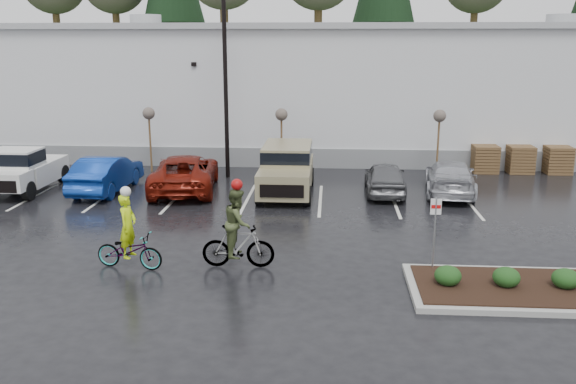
# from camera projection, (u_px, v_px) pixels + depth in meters

# --- Properties ---
(ground) EXTENTS (120.00, 120.00, 0.00)m
(ground) POSITION_uv_depth(u_px,v_px,m) (297.00, 272.00, 17.26)
(ground) COLOR black
(ground) RESTS_ON ground
(warehouse) EXTENTS (60.50, 15.50, 7.20)m
(warehouse) POSITION_uv_depth(u_px,v_px,m) (317.00, 85.00, 37.64)
(warehouse) COLOR silver
(warehouse) RESTS_ON ground
(wooded_ridge) EXTENTS (80.00, 25.00, 6.00)m
(wooded_ridge) POSITION_uv_depth(u_px,v_px,m) (323.00, 75.00, 60.06)
(wooded_ridge) COLOR #213917
(wooded_ridge) RESTS_ON ground
(lamppost) EXTENTS (0.50, 1.00, 9.22)m
(lamppost) POSITION_uv_depth(u_px,v_px,m) (225.00, 56.00, 27.75)
(lamppost) COLOR black
(lamppost) RESTS_ON ground
(sapling_west) EXTENTS (0.60, 0.60, 3.20)m
(sapling_west) POSITION_uv_depth(u_px,v_px,m) (149.00, 117.00, 29.72)
(sapling_west) COLOR #452F1B
(sapling_west) RESTS_ON ground
(sapling_mid) EXTENTS (0.60, 0.60, 3.20)m
(sapling_mid) POSITION_uv_depth(u_px,v_px,m) (281.00, 118.00, 29.27)
(sapling_mid) COLOR #452F1B
(sapling_mid) RESTS_ON ground
(sapling_east) EXTENTS (0.60, 0.60, 3.20)m
(sapling_east) POSITION_uv_depth(u_px,v_px,m) (439.00, 119.00, 28.76)
(sapling_east) COLOR #452F1B
(sapling_east) RESTS_ON ground
(pallet_stack_a) EXTENTS (1.20, 1.20, 1.35)m
(pallet_stack_a) POSITION_uv_depth(u_px,v_px,m) (485.00, 159.00, 30.06)
(pallet_stack_a) COLOR #452F1B
(pallet_stack_a) RESTS_ON ground
(pallet_stack_b) EXTENTS (1.20, 1.20, 1.35)m
(pallet_stack_b) POSITION_uv_depth(u_px,v_px,m) (520.00, 159.00, 29.94)
(pallet_stack_b) COLOR #452F1B
(pallet_stack_b) RESTS_ON ground
(pallet_stack_c) EXTENTS (1.20, 1.20, 1.35)m
(pallet_stack_c) POSITION_uv_depth(u_px,v_px,m) (558.00, 160.00, 29.82)
(pallet_stack_c) COLOR #452F1B
(pallet_stack_c) RESTS_ON ground
(curb_island) EXTENTS (8.00, 3.00, 0.15)m
(curb_island) POSITION_uv_depth(u_px,v_px,m) (564.00, 291.00, 15.80)
(curb_island) COLOR gray
(curb_island) RESTS_ON ground
(mulch_bed) EXTENTS (7.60, 2.60, 0.04)m
(mulch_bed) POSITION_uv_depth(u_px,v_px,m) (565.00, 287.00, 15.78)
(mulch_bed) COLOR black
(mulch_bed) RESTS_ON curb_island
(shrub_a) EXTENTS (0.70, 0.70, 0.52)m
(shrub_a) POSITION_uv_depth(u_px,v_px,m) (448.00, 276.00, 15.92)
(shrub_a) COLOR #133613
(shrub_a) RESTS_ON curb_island
(shrub_b) EXTENTS (0.70, 0.70, 0.52)m
(shrub_b) POSITION_uv_depth(u_px,v_px,m) (506.00, 277.00, 15.82)
(shrub_b) COLOR #133613
(shrub_b) RESTS_ON curb_island
(shrub_c) EXTENTS (0.70, 0.70, 0.52)m
(shrub_c) POSITION_uv_depth(u_px,v_px,m) (566.00, 279.00, 15.72)
(shrub_c) COLOR #133613
(shrub_c) RESTS_ON curb_island
(fire_lane_sign) EXTENTS (0.30, 0.05, 2.20)m
(fire_lane_sign) POSITION_uv_depth(u_px,v_px,m) (435.00, 226.00, 16.85)
(fire_lane_sign) COLOR gray
(fire_lane_sign) RESTS_ON ground
(pickup_white) EXTENTS (2.10, 5.20, 1.96)m
(pickup_white) POSITION_uv_depth(u_px,v_px,m) (27.00, 168.00, 26.50)
(pickup_white) COLOR silver
(pickup_white) RESTS_ON ground
(car_blue) EXTENTS (1.87, 4.83, 1.57)m
(car_blue) POSITION_uv_depth(u_px,v_px,m) (106.00, 174.00, 26.25)
(car_blue) COLOR navy
(car_blue) RESTS_ON ground
(car_red) EXTENTS (3.28, 5.95, 1.58)m
(car_red) POSITION_uv_depth(u_px,v_px,m) (185.00, 173.00, 26.39)
(car_red) COLOR maroon
(car_red) RESTS_ON ground
(suv_tan) EXTENTS (2.20, 5.10, 2.06)m
(suv_tan) POSITION_uv_depth(u_px,v_px,m) (287.00, 170.00, 25.73)
(suv_tan) COLOR gray
(suv_tan) RESTS_ON ground
(car_grey) EXTENTS (1.72, 4.11, 1.39)m
(car_grey) POSITION_uv_depth(u_px,v_px,m) (385.00, 178.00, 25.85)
(car_grey) COLOR #5B5C5F
(car_grey) RESTS_ON ground
(car_far_silver) EXTENTS (2.64, 5.15, 1.43)m
(car_far_silver) POSITION_uv_depth(u_px,v_px,m) (450.00, 177.00, 25.88)
(car_far_silver) COLOR #B0B1B8
(car_far_silver) RESTS_ON ground
(cyclist_hivis) EXTENTS (2.08, 1.00, 2.43)m
(cyclist_hivis) POSITION_uv_depth(u_px,v_px,m) (129.00, 243.00, 17.41)
(cyclist_hivis) COLOR #3F3F44
(cyclist_hivis) RESTS_ON ground
(cyclist_olive) EXTENTS (2.03, 0.98, 2.62)m
(cyclist_olive) POSITION_uv_depth(u_px,v_px,m) (238.00, 236.00, 17.44)
(cyclist_olive) COLOR #3F3F44
(cyclist_olive) RESTS_ON ground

